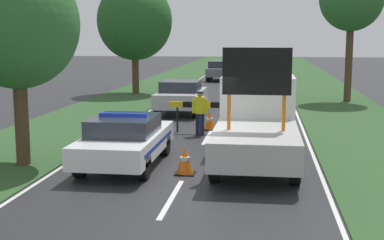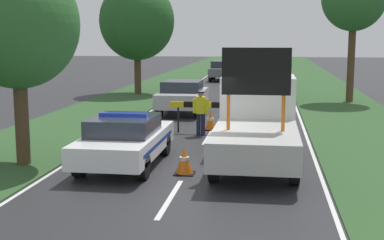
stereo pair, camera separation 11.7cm
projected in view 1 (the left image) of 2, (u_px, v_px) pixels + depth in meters
The scene contains 19 objects.
ground_plane at pixel (188, 171), 14.10m from camera, with size 160.00×160.00×0.00m, color #28282B.
lane_markings at pixel (231, 97), 31.18m from camera, with size 6.98×72.80×0.01m.
grass_verge_left at pixel (145, 91), 34.43m from camera, with size 4.30×120.00×0.03m.
grass_verge_right at pixel (326, 94), 32.91m from camera, with size 4.30×120.00×0.03m.
police_car at pixel (125, 140), 14.57m from camera, with size 1.89×4.55×1.47m.
work_truck at pixel (257, 120), 15.17m from camera, with size 2.16×5.88×3.23m.
road_barrier at pixel (211, 107), 19.44m from camera, with size 3.07×0.08×1.15m.
police_officer at pixel (200, 109), 18.96m from camera, with size 0.57×0.36×1.60m.
pedestrian_civilian at pixel (229, 109), 18.81m from camera, with size 0.60×0.38×1.68m.
traffic_cone_near_police at pixel (226, 123), 19.69m from camera, with size 0.52×0.52×0.72m.
traffic_cone_centre_front at pixel (185, 161), 13.70m from camera, with size 0.52×0.52×0.71m.
traffic_cone_near_truck at pixel (210, 120), 20.23m from camera, with size 0.52×0.52×0.72m.
traffic_cone_behind_barrier at pixel (264, 125), 19.26m from camera, with size 0.50×0.50×0.69m.
queued_car_sedan_silver at pixel (181, 96), 24.52m from camera, with size 1.93×4.17×1.51m.
queued_car_sedan_black at pixel (259, 86), 29.65m from camera, with size 1.77×4.13×1.53m.
queued_car_van_white at pixel (261, 77), 36.43m from camera, with size 1.82×4.17×1.54m.
queued_car_suv_grey at pixel (219, 70), 42.77m from camera, with size 1.73×4.08×1.57m.
roadside_tree_near_left at pixel (17, 25), 14.13m from camera, with size 3.30×3.30×5.57m.
roadside_tree_mid_left at pixel (135, 21), 32.13m from camera, with size 4.51×4.51×6.81m.
Camera 1 is at (1.98, -13.58, 3.51)m, focal length 50.00 mm.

